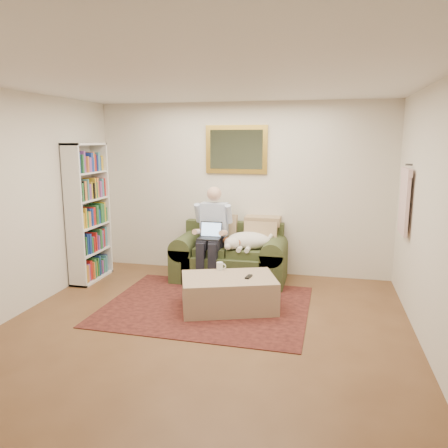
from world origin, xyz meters
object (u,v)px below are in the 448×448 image
at_px(laptop, 210,234).
at_px(coffee_mug, 220,266).
at_px(ottoman, 229,293).
at_px(sleeping_dog, 249,240).
at_px(bookshelf, 88,213).
at_px(seated_man, 211,235).
at_px(sofa, 230,261).

height_order(laptop, coffee_mug, laptop).
height_order(ottoman, coffee_mug, coffee_mug).
distance_m(sleeping_dog, bookshelf, 2.37).
bearing_deg(seated_man, coffee_mug, -67.56).
bearing_deg(sleeping_dog, coffee_mug, -106.88).
bearing_deg(bookshelf, laptop, 7.67).
xyz_separation_m(sofa, ottoman, (0.23, -1.14, -0.08)).
xyz_separation_m(seated_man, sleeping_dog, (0.54, 0.07, -0.06)).
relative_size(laptop, sleeping_dog, 0.47).
bearing_deg(seated_man, sleeping_dog, 7.13).
xyz_separation_m(sleeping_dog, coffee_mug, (-0.24, -0.79, -0.17)).
bearing_deg(laptop, sofa, 41.02).
height_order(sleeping_dog, coffee_mug, sleeping_dog).
xyz_separation_m(ottoman, bookshelf, (-2.24, 0.68, 0.80)).
height_order(seated_man, bookshelf, bookshelf).
xyz_separation_m(seated_man, ottoman, (0.47, -0.99, -0.48)).
relative_size(sleeping_dog, ottoman, 0.60).
bearing_deg(ottoman, sofa, 101.35).
distance_m(laptop, bookshelf, 1.81).
height_order(ottoman, bookshelf, bookshelf).
xyz_separation_m(sofa, coffee_mug, (0.05, -0.87, 0.17)).
xyz_separation_m(sleeping_dog, ottoman, (-0.07, -1.05, -0.42)).
height_order(sofa, seated_man, seated_man).
height_order(laptop, sleeping_dog, laptop).
relative_size(seated_man, sleeping_dog, 2.04).
bearing_deg(laptop, ottoman, -62.84).
distance_m(laptop, coffee_mug, 0.77).
xyz_separation_m(ottoman, coffee_mug, (-0.17, 0.26, 0.25)).
bearing_deg(ottoman, laptop, 117.16).
bearing_deg(laptop, sleeping_dog, 13.64).
relative_size(seated_man, ottoman, 1.23).
bearing_deg(laptop, coffee_mug, -65.64).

